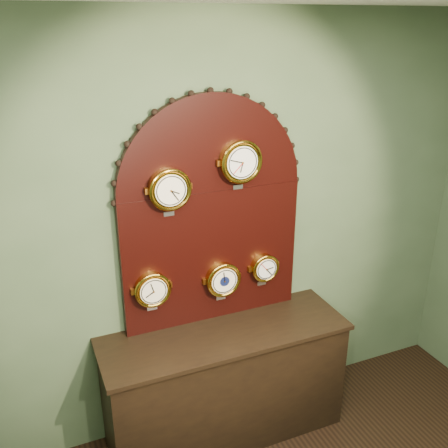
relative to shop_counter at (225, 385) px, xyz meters
name	(u,v)px	position (x,y,z in m)	size (l,w,h in m)	color
wall_back	(209,236)	(0.00, 0.27, 1.00)	(4.00, 4.00, 0.00)	#495F41
shop_counter	(225,385)	(0.00, 0.00, 0.00)	(1.60, 0.50, 0.80)	black
display_board	(212,206)	(0.00, 0.22, 1.23)	(1.26, 0.06, 1.53)	black
roman_clock	(169,189)	(-0.29, 0.15, 1.40)	(0.26, 0.08, 0.31)	gold
arabic_clock	(241,162)	(0.17, 0.15, 1.51)	(0.27, 0.08, 0.32)	gold
hygrometer	(152,289)	(-0.43, 0.15, 0.76)	(0.23, 0.08, 0.28)	gold
barometer	(223,279)	(0.05, 0.15, 0.73)	(0.24, 0.08, 0.29)	gold
tide_clock	(264,267)	(0.35, 0.15, 0.76)	(0.20, 0.08, 0.25)	gold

